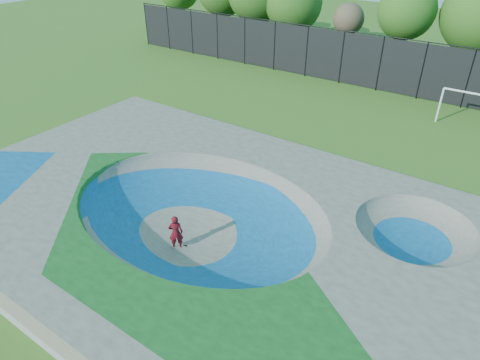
% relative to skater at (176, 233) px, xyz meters
% --- Properties ---
extents(ground, '(120.00, 120.00, 0.00)m').
position_rel_skater_xyz_m(ground, '(0.20, 1.18, -0.77)').
color(ground, '#325D1A').
rests_on(ground, ground).
extents(skate_deck, '(22.00, 14.00, 1.50)m').
position_rel_skater_xyz_m(skate_deck, '(0.20, 1.18, -0.02)').
color(skate_deck, gray).
rests_on(skate_deck, ground).
extents(skater, '(0.67, 0.65, 1.54)m').
position_rel_skater_xyz_m(skater, '(0.00, 0.00, 0.00)').
color(skater, '#AA0D17').
rests_on(skater, ground).
extents(skateboard, '(0.75, 0.65, 0.05)m').
position_rel_skater_xyz_m(skateboard, '(0.00, 0.00, -0.75)').
color(skateboard, black).
rests_on(skateboard, ground).
extents(soccer_goal, '(3.45, 0.12, 2.28)m').
position_rel_skater_xyz_m(soccer_goal, '(7.04, 18.74, 0.81)').
color(soccer_goal, white).
rests_on(soccer_goal, ground).
extents(fence, '(48.09, 0.09, 4.04)m').
position_rel_skater_xyz_m(fence, '(0.20, 22.18, 1.33)').
color(fence, black).
rests_on(fence, ground).
extents(treeline, '(53.08, 6.87, 8.12)m').
position_rel_skater_xyz_m(treeline, '(0.39, 27.63, 4.22)').
color(treeline, '#4D3A26').
rests_on(treeline, ground).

